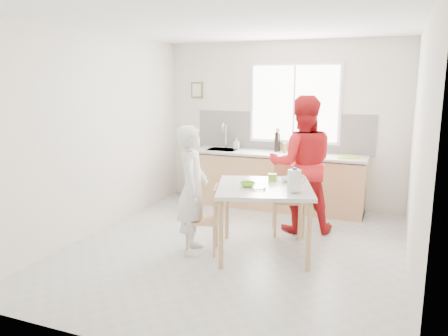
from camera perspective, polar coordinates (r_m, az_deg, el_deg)
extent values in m
plane|color=#B7B7B2|center=(5.56, 1.39, -10.50)|extent=(4.50, 4.50, 0.00)
plane|color=silver|center=(7.34, 7.61, 5.66)|extent=(4.00, 0.00, 4.00)
plane|color=silver|center=(3.23, -12.59, -1.82)|extent=(4.00, 0.00, 4.00)
plane|color=silver|center=(6.19, -16.24, 4.24)|extent=(0.00, 4.50, 4.50)
plane|color=silver|center=(4.89, 24.01, 1.92)|extent=(0.00, 4.50, 4.50)
plane|color=white|center=(5.19, 1.54, 18.34)|extent=(4.50, 4.50, 0.00)
cube|color=white|center=(7.26, 9.20, 8.32)|extent=(1.50, 0.03, 1.30)
cube|color=white|center=(7.24, 9.16, 8.31)|extent=(1.40, 0.02, 1.20)
cube|color=white|center=(7.23, 9.16, 8.31)|extent=(0.03, 0.03, 1.20)
cube|color=white|center=(7.35, 7.56, 4.69)|extent=(3.00, 0.02, 0.65)
cube|color=#4B813A|center=(7.82, -3.55, 10.12)|extent=(0.22, 0.02, 0.28)
cube|color=beige|center=(7.81, -3.59, 10.12)|extent=(0.16, 0.01, 0.22)
cube|color=tan|center=(7.21, 6.83, -1.85)|extent=(2.80, 0.60, 0.86)
cube|color=#3F3326|center=(7.30, 6.76, -4.75)|extent=(2.80, 0.54, 0.10)
cube|color=silver|center=(7.11, 6.92, 1.84)|extent=(2.84, 0.64, 0.04)
cube|color=#A5A5AA|center=(7.41, -0.20, 2.34)|extent=(0.50, 0.40, 0.03)
cylinder|color=silver|center=(7.53, 0.26, 3.99)|extent=(0.02, 0.02, 0.36)
torus|color=silver|center=(7.44, 0.06, 5.30)|extent=(0.02, 0.18, 0.18)
cube|color=silver|center=(5.19, 5.32, -2.59)|extent=(1.37, 1.37, 0.04)
cylinder|color=tan|center=(4.87, -0.41, -8.81)|extent=(0.05, 0.05, 0.78)
cylinder|color=tan|center=(5.78, 0.36, -5.52)|extent=(0.05, 0.05, 0.78)
cylinder|color=tan|center=(4.90, 11.04, -8.94)|extent=(0.05, 0.05, 0.78)
cylinder|color=tan|center=(5.80, 9.94, -5.64)|extent=(0.05, 0.05, 0.78)
cube|color=tan|center=(5.35, -2.88, -6.77)|extent=(0.48, 0.48, 0.04)
cube|color=tan|center=(5.27, -1.05, -4.58)|extent=(0.13, 0.35, 0.40)
cylinder|color=tan|center=(5.59, -4.32, -8.27)|extent=(0.03, 0.03, 0.39)
cylinder|color=tan|center=(5.29, -4.85, -9.45)|extent=(0.03, 0.03, 0.39)
cylinder|color=tan|center=(5.55, -0.97, -8.37)|extent=(0.03, 0.03, 0.39)
cylinder|color=tan|center=(5.25, -1.29, -9.57)|extent=(0.03, 0.03, 0.39)
cube|color=tan|center=(6.02, 8.47, -4.09)|extent=(0.56, 0.56, 0.04)
cube|color=tan|center=(6.16, 8.41, -1.31)|extent=(0.41, 0.16, 0.47)
cylinder|color=tan|center=(5.90, 6.68, -6.89)|extent=(0.04, 0.04, 0.46)
cylinder|color=tan|center=(5.93, 10.38, -6.91)|extent=(0.04, 0.04, 0.46)
cylinder|color=tan|center=(6.26, 6.53, -5.80)|extent=(0.04, 0.04, 0.46)
cylinder|color=tan|center=(6.29, 10.02, -5.82)|extent=(0.04, 0.04, 0.46)
imported|color=white|center=(5.26, -4.12, -2.87)|extent=(0.53, 0.65, 1.56)
imported|color=red|center=(6.07, 10.11, 0.46)|extent=(1.08, 0.95, 1.88)
imported|color=#73B62A|center=(5.13, 3.11, -2.16)|extent=(0.22, 0.22, 0.06)
imported|color=silver|center=(5.44, 8.44, -1.51)|extent=(0.26, 0.26, 0.05)
cylinder|color=white|center=(4.90, 9.15, -1.60)|extent=(0.15, 0.15, 0.24)
cylinder|color=blue|center=(4.88, 9.20, -0.12)|extent=(0.05, 0.05, 0.03)
torus|color=white|center=(4.88, 10.01, -1.44)|extent=(0.12, 0.06, 0.11)
cube|color=#8CC62D|center=(5.45, 6.33, -1.21)|extent=(0.13, 0.13, 0.09)
cylinder|color=#A5A5AA|center=(4.97, 4.45, -2.84)|extent=(0.13, 0.11, 0.01)
cube|color=#94B429|center=(6.88, 16.04, 1.37)|extent=(0.39, 0.31, 0.01)
cylinder|color=black|center=(7.19, 6.88, 3.40)|extent=(0.07, 0.07, 0.32)
cylinder|color=black|center=(7.24, 7.10, 3.36)|extent=(0.07, 0.07, 0.30)
cylinder|color=olive|center=(7.10, 7.89, 2.62)|extent=(0.06, 0.06, 0.16)
imported|color=#999999|center=(7.42, 1.64, 3.21)|extent=(0.09, 0.09, 0.19)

